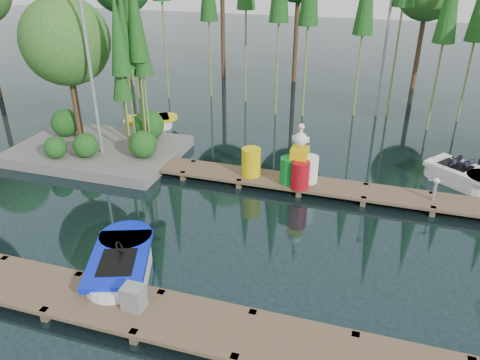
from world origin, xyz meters
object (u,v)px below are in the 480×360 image
(island, at_px, (85,71))
(yellow_barrel, at_px, (251,162))
(boat_yellow_far, at_px, (149,123))
(drum_cluster, at_px, (300,167))
(boat_blue, at_px, (121,266))
(utility_cabinet, at_px, (134,297))

(island, bearing_deg, yellow_barrel, -6.87)
(boat_yellow_far, relative_size, drum_cluster, 1.27)
(drum_cluster, bearing_deg, boat_blue, -120.19)
(boat_blue, distance_m, drum_cluster, 6.56)
(boat_yellow_far, bearing_deg, utility_cabinet, -74.68)
(boat_yellow_far, distance_m, yellow_barrel, 6.98)
(utility_cabinet, distance_m, drum_cluster, 7.21)
(utility_cabinet, relative_size, yellow_barrel, 0.58)
(island, height_order, yellow_barrel, island)
(boat_blue, height_order, drum_cluster, drum_cluster)
(boat_yellow_far, distance_m, drum_cluster, 8.50)
(island, height_order, boat_yellow_far, island)
(boat_yellow_far, relative_size, utility_cabinet, 4.67)
(boat_yellow_far, bearing_deg, island, -114.40)
(boat_yellow_far, relative_size, yellow_barrel, 2.70)
(yellow_barrel, bearing_deg, utility_cabinet, -94.71)
(boat_yellow_far, height_order, yellow_barrel, yellow_barrel)
(utility_cabinet, bearing_deg, boat_yellow_far, 115.83)
(yellow_barrel, relative_size, drum_cluster, 0.47)
(island, xyz_separation_m, drum_cluster, (8.23, -0.95, -2.28))
(boat_blue, height_order, yellow_barrel, yellow_barrel)
(boat_blue, height_order, boat_yellow_far, boat_yellow_far)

